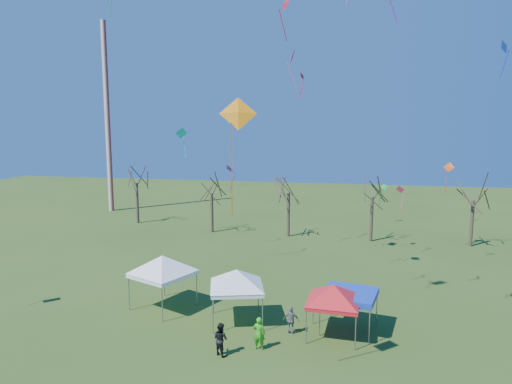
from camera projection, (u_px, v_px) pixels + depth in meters
ground at (270, 348)px, 23.74m from camera, size 140.00×140.00×0.00m
radio_mast at (107, 118)px, 60.51m from camera, size 0.70×0.70×25.00m
tree_0 at (136, 169)px, 53.53m from camera, size 3.83×3.83×8.44m
tree_1 at (211, 179)px, 48.95m from camera, size 3.42×3.42×7.54m
tree_2 at (289, 177)px, 46.93m from camera, size 3.71×3.71×8.18m
tree_3 at (373, 181)px, 44.95m from camera, size 3.59×3.59×7.91m
tree_4 at (474, 184)px, 43.04m from camera, size 3.58×3.58×7.89m
tent_white_west at (162, 259)px, 28.56m from camera, size 4.20×4.20×3.98m
tent_white_mid at (237, 273)px, 26.53m from camera, size 4.03×4.03×3.70m
tent_red at (334, 288)px, 24.72m from camera, size 3.88×3.88×3.42m
tent_blue at (350, 295)px, 25.57m from camera, size 3.37×3.37×2.26m
person_green at (259, 333)px, 23.55m from camera, size 0.63×0.42×1.74m
person_dark at (221, 339)px, 22.98m from camera, size 1.03×0.96×1.68m
person_grey at (291, 320)px, 25.34m from camera, size 0.93×0.43×1.56m
kite_9 at (505, 48)px, 20.91m from camera, size 0.34×0.70×1.76m
kite_11 at (292, 57)px, 35.08m from camera, size 0.82×1.42×3.06m
kite_12 at (449, 168)px, 41.49m from camera, size 1.11×0.92×3.03m
kite_13 at (230, 169)px, 42.53m from camera, size 1.25×1.22×2.58m
kite_19 at (400, 190)px, 39.77m from camera, size 0.92×0.79×2.14m
kite_5 at (238, 114)px, 17.11m from camera, size 1.59×1.16×4.65m
kite_24 at (285, 5)px, 28.80m from camera, size 0.90×1.09×2.70m
kite_18 at (302, 77)px, 31.14m from camera, size 0.43×0.75×1.85m
kite_2 at (181, 133)px, 44.59m from camera, size 1.35×1.28×3.05m
kite_22 at (384, 188)px, 41.36m from camera, size 0.87×0.79×2.43m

